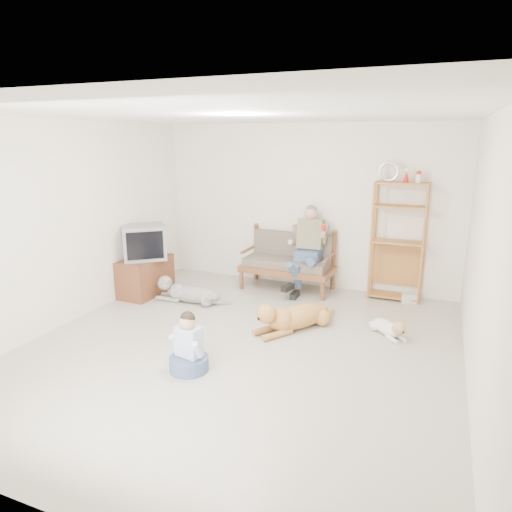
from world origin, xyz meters
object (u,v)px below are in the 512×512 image
at_px(golden_retriever, 293,317).
at_px(etagere, 398,241).
at_px(tv_stand, 145,276).
at_px(loveseat, 289,260).

bearing_deg(golden_retriever, etagere, 91.74).
bearing_deg(tv_stand, etagere, 21.37).
height_order(loveseat, golden_retriever, loveseat).
bearing_deg(tv_stand, golden_retriever, -7.55).
xyz_separation_m(tv_stand, golden_retriever, (2.64, -0.46, -0.12)).
xyz_separation_m(etagere, tv_stand, (-3.75, -1.29, -0.64)).
xyz_separation_m(loveseat, tv_stand, (-2.04, -1.17, -0.19)).
distance_m(loveseat, golden_retriever, 1.77).
relative_size(loveseat, golden_retriever, 1.22).
bearing_deg(golden_retriever, tv_stand, -156.00).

